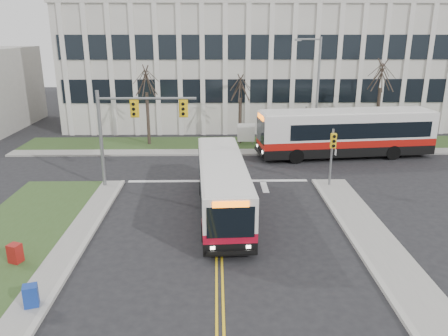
% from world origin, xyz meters
% --- Properties ---
extents(ground, '(120.00, 120.00, 0.00)m').
position_xyz_m(ground, '(0.00, 0.00, 0.00)').
color(ground, black).
rests_on(ground, ground).
extents(sidewalk_west, '(1.20, 26.00, 0.14)m').
position_xyz_m(sidewalk_west, '(-7.00, -5.00, 0.07)').
color(sidewalk_west, '#9E9B93').
rests_on(sidewalk_west, ground).
extents(sidewalk_east, '(2.00, 26.00, 0.14)m').
position_xyz_m(sidewalk_east, '(7.50, -5.00, 0.07)').
color(sidewalk_east, '#9E9B93').
rests_on(sidewalk_east, ground).
extents(sidewalk_cross, '(44.00, 1.60, 0.14)m').
position_xyz_m(sidewalk_cross, '(5.00, 15.20, 0.07)').
color(sidewalk_cross, '#9E9B93').
rests_on(sidewalk_cross, ground).
extents(building_lawn, '(44.00, 5.00, 0.12)m').
position_xyz_m(building_lawn, '(5.00, 18.00, 0.06)').
color(building_lawn, '#31491F').
rests_on(building_lawn, ground).
extents(office_building, '(40.00, 16.00, 12.00)m').
position_xyz_m(office_building, '(5.00, 30.00, 6.00)').
color(office_building, silver).
rests_on(office_building, ground).
extents(mast_arm_signal, '(6.11, 0.38, 6.20)m').
position_xyz_m(mast_arm_signal, '(-5.62, 7.16, 4.26)').
color(mast_arm_signal, slate).
rests_on(mast_arm_signal, ground).
extents(signal_pole_near, '(0.34, 0.39, 3.80)m').
position_xyz_m(signal_pole_near, '(7.20, 6.90, 2.50)').
color(signal_pole_near, slate).
rests_on(signal_pole_near, ground).
extents(signal_pole_far, '(0.34, 0.39, 3.80)m').
position_xyz_m(signal_pole_far, '(7.20, 15.40, 2.50)').
color(signal_pole_far, slate).
rests_on(signal_pole_far, ground).
extents(streetlight, '(2.15, 0.25, 9.20)m').
position_xyz_m(streetlight, '(8.03, 16.20, 5.19)').
color(streetlight, slate).
rests_on(streetlight, ground).
extents(directory_sign, '(1.50, 0.12, 2.00)m').
position_xyz_m(directory_sign, '(2.50, 17.50, 1.17)').
color(directory_sign, slate).
rests_on(directory_sign, ground).
extents(tree_left, '(1.80, 1.80, 7.70)m').
position_xyz_m(tree_left, '(-6.00, 18.00, 5.51)').
color(tree_left, '#42352B').
rests_on(tree_left, ground).
extents(tree_mid, '(1.80, 1.80, 6.82)m').
position_xyz_m(tree_mid, '(2.00, 18.20, 4.88)').
color(tree_mid, '#42352B').
rests_on(tree_mid, ground).
extents(tree_right, '(1.80, 1.80, 8.25)m').
position_xyz_m(tree_right, '(14.00, 18.00, 5.91)').
color(tree_right, '#42352B').
rests_on(tree_right, ground).
extents(bus_main, '(2.94, 11.09, 2.93)m').
position_xyz_m(bus_main, '(0.21, 2.94, 1.46)').
color(bus_main, silver).
rests_on(bus_main, ground).
extents(bus_cross, '(13.93, 4.48, 3.65)m').
position_xyz_m(bus_cross, '(10.11, 14.00, 1.83)').
color(bus_cross, silver).
rests_on(bus_cross, ground).
extents(newspaper_box_blue, '(0.61, 0.58, 0.95)m').
position_xyz_m(newspaper_box_blue, '(-6.80, -5.77, 0.47)').
color(newspaper_box_blue, navy).
rests_on(newspaper_box_blue, ground).
extents(newspaper_box_red, '(0.63, 0.60, 0.95)m').
position_xyz_m(newspaper_box_red, '(-8.75, -2.58, 0.47)').
color(newspaper_box_red, maroon).
rests_on(newspaper_box_red, ground).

